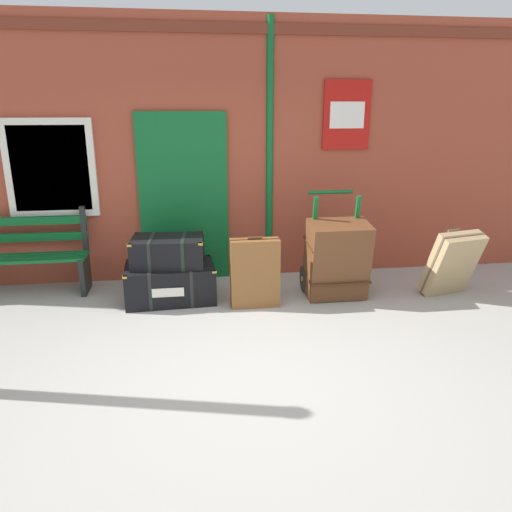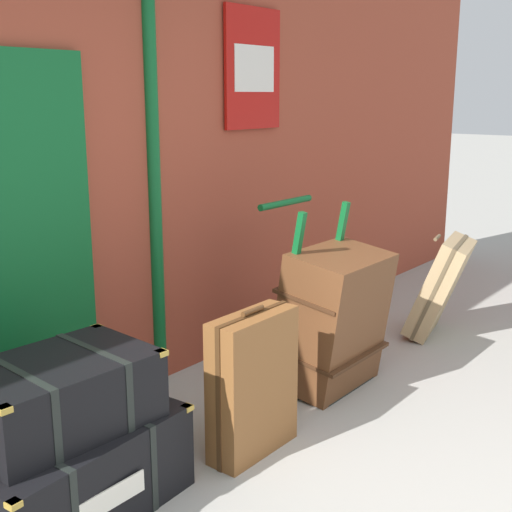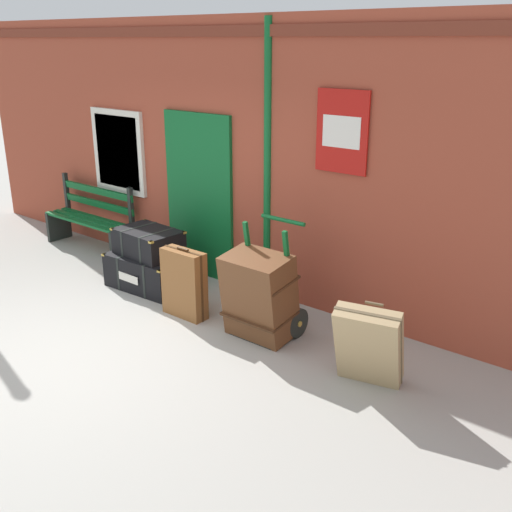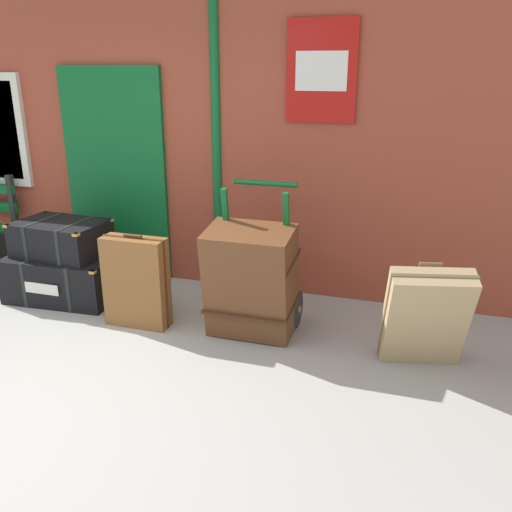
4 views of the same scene
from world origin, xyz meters
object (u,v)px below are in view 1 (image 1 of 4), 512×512
at_px(steamer_trunk_base, 170,282).
at_px(large_brown_trunk, 337,260).
at_px(platform_bench, 18,257).
at_px(porters_trolley, 332,271).
at_px(steamer_trunk_middle, 168,251).
at_px(suitcase_beige, 452,264).
at_px(suitcase_charcoal, 255,273).

bearing_deg(steamer_trunk_base, large_brown_trunk, -5.96).
xyz_separation_m(platform_bench, porters_trolley, (3.70, -0.49, -0.17)).
distance_m(steamer_trunk_middle, suitcase_beige, 3.29).
distance_m(platform_bench, suitcase_charcoal, 2.84).
bearing_deg(suitcase_charcoal, steamer_trunk_middle, 160.61).
bearing_deg(suitcase_beige, large_brown_trunk, 174.16).
bearing_deg(steamer_trunk_base, suitcase_charcoal, -18.71).
relative_size(platform_bench, steamer_trunk_base, 1.53).
distance_m(platform_bench, steamer_trunk_base, 1.86).
relative_size(large_brown_trunk, suitcase_beige, 1.16).
bearing_deg(platform_bench, large_brown_trunk, -10.13).
height_order(platform_bench, suitcase_beige, platform_bench).
bearing_deg(porters_trolley, steamer_trunk_middle, 178.75).
xyz_separation_m(large_brown_trunk, suitcase_beige, (1.34, -0.14, -0.06)).
height_order(porters_trolley, large_brown_trunk, porters_trolley).
relative_size(platform_bench, steamer_trunk_middle, 1.90).
height_order(porters_trolley, suitcase_charcoal, porters_trolley).
bearing_deg(steamer_trunk_middle, large_brown_trunk, -6.38).
xyz_separation_m(porters_trolley, suitcase_beige, (1.34, -0.31, 0.13)).
distance_m(steamer_trunk_middle, porters_trolley, 1.95).
bearing_deg(suitcase_beige, porters_trolley, 167.00).
bearing_deg(porters_trolley, suitcase_beige, -13.00).
height_order(platform_bench, steamer_trunk_middle, platform_bench).
relative_size(steamer_trunk_middle, porters_trolley, 0.70).
bearing_deg(suitcase_charcoal, steamer_trunk_base, 161.29).
xyz_separation_m(steamer_trunk_base, steamer_trunk_middle, (-0.01, 0.02, 0.37)).
height_order(steamer_trunk_middle, large_brown_trunk, large_brown_trunk).
xyz_separation_m(suitcase_beige, suitcase_charcoal, (-2.31, 0.02, -0.02)).
distance_m(porters_trolley, suitcase_charcoal, 1.02).
bearing_deg(suitcase_charcoal, large_brown_trunk, 7.02).
bearing_deg(platform_bench, suitcase_beige, -8.99).
distance_m(steamer_trunk_base, suitcase_charcoal, 1.01).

